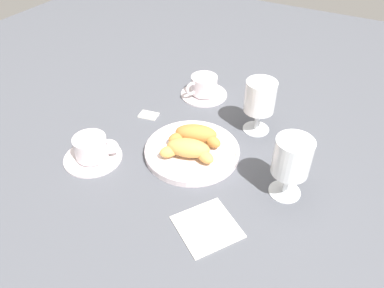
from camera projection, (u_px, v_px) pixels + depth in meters
name	position (u px, v px, depth m)	size (l,w,h in m)	color
ground_plane	(190.00, 144.00, 0.91)	(2.20, 2.20, 0.00)	#4C4F56
pastry_plate	(192.00, 150.00, 0.87)	(0.23, 0.23, 0.02)	silver
croissant_large	(195.00, 135.00, 0.87)	(0.13, 0.09, 0.04)	#BC7A38
croissant_small	(188.00, 149.00, 0.83)	(0.13, 0.09, 0.04)	#D6994C
coffee_cup_near	(92.00, 150.00, 0.85)	(0.14, 0.14, 0.06)	silver
coffee_cup_far	(204.00, 87.00, 1.07)	(0.14, 0.14, 0.06)	silver
juice_glass_left	(260.00, 99.00, 0.90)	(0.08, 0.08, 0.14)	white
juice_glass_right	(292.00, 159.00, 0.72)	(0.08, 0.08, 0.14)	white
sugar_packet	(149.00, 115.00, 1.00)	(0.05, 0.03, 0.01)	white
folded_napkin	(207.00, 226.00, 0.71)	(0.11, 0.11, 0.01)	silver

